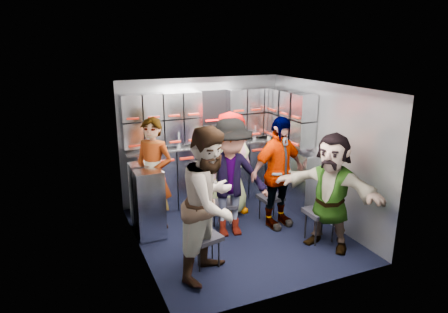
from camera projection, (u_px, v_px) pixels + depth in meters
name	position (u px, v px, depth m)	size (l,w,h in m)	color
floor	(239.00, 233.00, 5.77)	(3.00, 3.00, 0.00)	black
wall_back	(202.00, 140.00, 6.80)	(2.80, 0.04, 2.10)	#91969E
wall_left	(138.00, 177.00, 4.95)	(0.04, 3.00, 2.10)	#91969E
wall_right	(324.00, 153.00, 6.01)	(0.04, 3.00, 2.10)	#91969E
ceiling	(241.00, 87.00, 5.18)	(2.80, 3.00, 0.02)	silver
cart_bank_back	(207.00, 174.00, 6.77)	(2.68, 0.38, 0.99)	#A6ACB7
cart_bank_left	(147.00, 200.00, 5.68)	(0.38, 0.76, 0.99)	#A6ACB7
counter	(206.00, 145.00, 6.62)	(2.68, 0.42, 0.03)	#B8BABF
locker_bank_back	(205.00, 116.00, 6.54)	(2.68, 0.28, 0.82)	#A6ACB7
locker_bank_right	(291.00, 117.00, 6.44)	(0.28, 1.00, 0.82)	#A6ACB7
right_cabinet	(292.00, 177.00, 6.63)	(0.28, 1.20, 1.00)	#A6ACB7
coffee_niche	(214.00, 116.00, 6.67)	(0.46, 0.16, 0.84)	black
red_latch_strip	(211.00, 156.00, 6.49)	(2.60, 0.02, 0.03)	#A81C0D
jump_seat_near_left	(206.00, 239.00, 4.86)	(0.41, 0.39, 0.40)	black
jump_seat_mid_left	(225.00, 205.00, 5.82)	(0.44, 0.43, 0.42)	black
jump_seat_center	(226.00, 185.00, 6.54)	(0.45, 0.44, 0.45)	black
jump_seat_mid_right	(271.00, 199.00, 6.09)	(0.36, 0.34, 0.41)	black
jump_seat_near_right	(320.00, 214.00, 5.47)	(0.38, 0.36, 0.45)	black
attendant_standing	(154.00, 175.00, 5.73)	(0.60, 0.40, 1.65)	black
attendant_arc_a	(211.00, 203.00, 4.55)	(0.87, 0.68, 1.80)	black
attendant_arc_b	(230.00, 178.00, 5.53)	(1.09, 0.63, 1.69)	black
attendant_arc_c	(231.00, 163.00, 6.26)	(0.80, 0.52, 1.64)	black
attendant_arc_d	(278.00, 173.00, 5.80)	(0.97, 0.40, 1.66)	black
attendant_arc_e	(330.00, 192.00, 5.20)	(1.46, 0.46, 1.57)	black
bottle_left	(178.00, 140.00, 6.35)	(0.07, 0.07, 0.26)	white
bottle_mid	(210.00, 137.00, 6.56)	(0.07, 0.07, 0.24)	white
bottle_right	(255.00, 132.00, 6.87)	(0.06, 0.06, 0.25)	white
cup_left	(150.00, 148.00, 6.19)	(0.08, 0.08, 0.09)	beige
cup_right	(269.00, 135.00, 6.99)	(0.07, 0.07, 0.11)	beige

